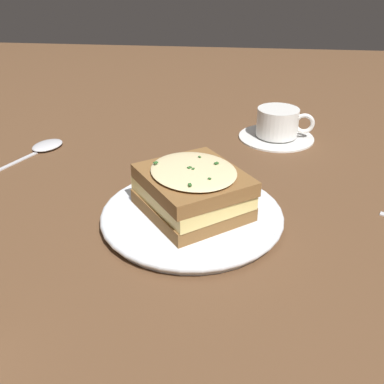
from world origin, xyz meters
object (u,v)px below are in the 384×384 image
dinner_plate (192,215)px  sandwich (193,190)px  spoon (44,147)px  teacup_with_saucer (278,126)px

dinner_plate → sandwich: bearing=134.0°
sandwich → spoon: sandwich is taller
dinner_plate → sandwich: 0.04m
dinner_plate → teacup_with_saucer: 0.35m
teacup_with_saucer → spoon: teacup_with_saucer is taller
sandwich → teacup_with_saucer: size_ratio=1.22×
dinner_plate → sandwich: size_ratio=1.38×
sandwich → spoon: bearing=-35.9°
teacup_with_saucer → spoon: (0.43, 0.10, -0.02)m
dinner_plate → sandwich: sandwich is taller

